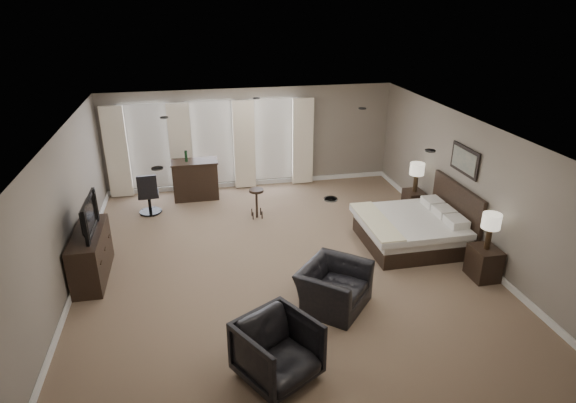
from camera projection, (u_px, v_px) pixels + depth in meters
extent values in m
cube|color=#76604B|center=(282.00, 263.00, 9.24)|extent=(7.60, 8.60, 0.04)
cube|color=silver|center=(281.00, 131.00, 8.22)|extent=(7.60, 8.60, 0.04)
cube|color=gray|center=(251.00, 138.00, 12.55)|extent=(7.50, 0.04, 2.60)
cube|color=gray|center=(361.00, 361.00, 4.91)|extent=(7.50, 0.04, 2.60)
cube|color=gray|center=(62.00, 219.00, 8.04)|extent=(0.04, 8.50, 2.60)
cube|color=gray|center=(469.00, 186.00, 9.43)|extent=(0.04, 8.50, 2.60)
cube|color=silver|center=(148.00, 146.00, 12.04)|extent=(1.15, 0.04, 2.05)
cube|color=silver|center=(213.00, 143.00, 12.33)|extent=(1.15, 0.04, 2.05)
cube|color=silver|center=(274.00, 139.00, 12.63)|extent=(1.15, 0.04, 2.05)
cube|color=beige|center=(117.00, 152.00, 11.82)|extent=(0.55, 0.12, 2.30)
cube|color=beige|center=(181.00, 149.00, 12.11)|extent=(0.55, 0.12, 2.30)
cube|color=beige|center=(244.00, 145.00, 12.40)|extent=(0.55, 0.12, 2.30)
cube|color=beige|center=(303.00, 142.00, 12.69)|extent=(0.55, 0.12, 2.30)
cube|color=silver|center=(406.00, 217.00, 9.67)|extent=(1.95, 1.86, 1.24)
cube|color=black|center=(484.00, 263.00, 8.66)|extent=(0.45, 0.55, 0.60)
cube|color=black|center=(413.00, 202.00, 11.28)|extent=(0.41, 0.50, 0.54)
cube|color=beige|center=(490.00, 232.00, 8.41)|extent=(0.33, 0.33, 0.67)
cube|color=beige|center=(416.00, 177.00, 11.04)|extent=(0.33, 0.33, 0.69)
cube|color=slate|center=(464.00, 161.00, 9.43)|extent=(0.04, 0.96, 0.56)
cube|color=black|center=(91.00, 255.00, 8.62)|extent=(0.50, 1.55, 0.90)
imported|color=black|center=(86.00, 229.00, 8.41)|extent=(0.63, 1.10, 0.14)
imported|color=black|center=(334.00, 280.00, 7.79)|extent=(1.27, 1.30, 0.97)
imported|color=black|center=(278.00, 348.00, 6.31)|extent=(1.24, 1.22, 0.96)
cube|color=black|center=(196.00, 179.00, 12.01)|extent=(1.14, 0.59, 0.99)
cube|color=black|center=(193.00, 183.00, 11.98)|extent=(0.52, 0.52, 0.84)
cube|color=black|center=(257.00, 203.00, 11.01)|extent=(0.43, 0.43, 0.69)
cube|color=black|center=(148.00, 193.00, 11.18)|extent=(0.55, 0.55, 1.01)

